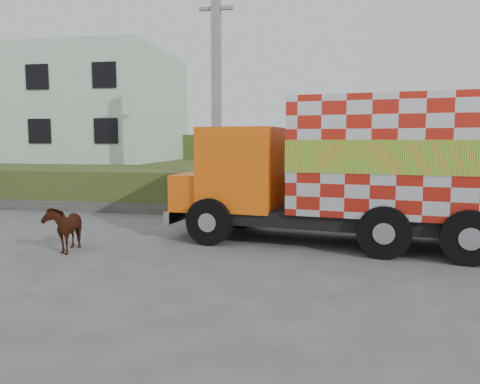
% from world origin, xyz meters
% --- Properties ---
extents(ground, '(120.00, 120.00, 0.00)m').
position_xyz_m(ground, '(0.00, 0.00, 0.00)').
color(ground, '#474749').
rests_on(ground, ground).
extents(embankment, '(40.00, 12.00, 1.50)m').
position_xyz_m(embankment, '(0.00, 10.00, 0.75)').
color(embankment, '#2C531B').
rests_on(embankment, ground).
extents(embankment_far, '(40.00, 12.00, 3.00)m').
position_xyz_m(embankment_far, '(0.00, 22.00, 1.50)').
color(embankment_far, '#2C531B').
rests_on(embankment_far, ground).
extents(retaining_strip, '(16.00, 0.50, 0.40)m').
position_xyz_m(retaining_strip, '(-2.00, 4.20, 0.20)').
color(retaining_strip, '#595651').
rests_on(retaining_strip, ground).
extents(building, '(10.00, 8.00, 6.00)m').
position_xyz_m(building, '(-11.00, 13.00, 4.50)').
color(building, beige).
rests_on(building, embankment).
extents(utility_pole, '(1.20, 0.30, 8.00)m').
position_xyz_m(utility_pole, '(-1.00, 4.60, 4.08)').
color(utility_pole, gray).
rests_on(utility_pole, ground).
extents(cargo_truck, '(8.58, 3.85, 3.70)m').
position_xyz_m(cargo_truck, '(3.53, 0.43, 1.91)').
color(cargo_truck, black).
rests_on(cargo_truck, ground).
extents(cow, '(0.88, 1.44, 1.13)m').
position_xyz_m(cow, '(-3.22, -1.67, 0.57)').
color(cow, '#33130C').
rests_on(cow, ground).
extents(pedestrian, '(0.59, 0.39, 1.60)m').
position_xyz_m(pedestrian, '(1.65, 7.07, 2.30)').
color(pedestrian, '#282524').
rests_on(pedestrian, embankment).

